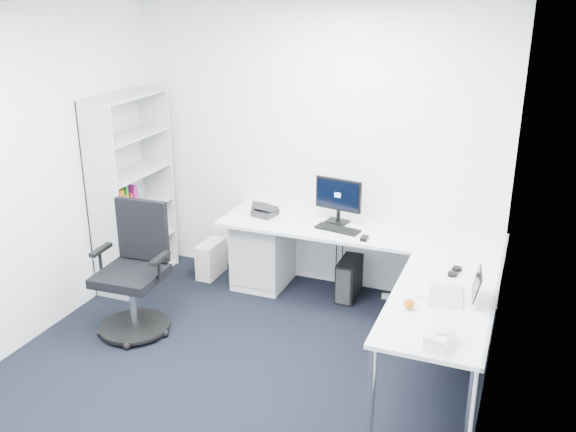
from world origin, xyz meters
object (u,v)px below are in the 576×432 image
(bookshelf, at_px, (132,191))
(monitor, at_px, (338,200))
(l_desk, at_px, (345,282))
(laptop, at_px, (447,281))
(task_chair, at_px, (130,272))

(bookshelf, height_order, monitor, bookshelf)
(l_desk, height_order, laptop, laptop)
(monitor, height_order, laptop, monitor)
(l_desk, xyz_separation_m, monitor, (-0.22, 0.43, 0.59))
(task_chair, distance_m, laptop, 2.57)
(l_desk, relative_size, task_chair, 2.28)
(task_chair, relative_size, monitor, 2.48)
(monitor, distance_m, laptop, 1.62)
(bookshelf, bearing_deg, task_chair, -58.12)
(laptop, bearing_deg, l_desk, 135.75)
(l_desk, relative_size, laptop, 7.45)
(task_chair, bearing_deg, bookshelf, 118.98)
(l_desk, xyz_separation_m, task_chair, (-1.62, -0.85, 0.19))
(task_chair, height_order, monitor, monitor)
(task_chair, height_order, laptop, task_chair)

